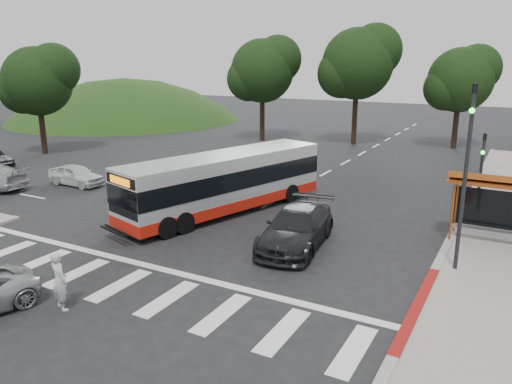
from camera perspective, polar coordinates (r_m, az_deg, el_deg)
The scene contains 17 objects.
ground at distance 20.95m, azimuth -5.87°, elevation -5.35°, with size 140.00×140.00×0.00m, color black.
sidewalk_east at distance 25.19m, azimuth 26.84°, elevation -3.27°, with size 4.00×40.00×0.12m, color gray.
curb_east at distance 25.28m, azimuth 22.34°, elevation -2.67°, with size 0.30×40.00×0.15m, color #9E9991.
curb_east_red at distance 16.02m, azimuth 17.93°, elevation -12.45°, with size 0.32×6.00×0.15m, color maroon.
hillside_nw at distance 63.63m, azimuth -14.61°, elevation 7.99°, with size 44.00×44.00×10.00m, color #1C3E13.
crosswalk_ladder at distance 17.39m, azimuth -15.32°, elevation -10.23°, with size 18.00×2.60×0.01m, color silver.
bus_shelter at distance 21.81m, azimuth 26.69°, elevation 0.36°, with size 4.20×1.60×2.86m.
traffic_signal_ne_tall at distance 18.03m, azimuth 22.93°, elevation 2.99°, with size 0.18×0.37×6.50m.
traffic_signal_ne_short at distance 25.14m, azimuth 24.36°, elevation 2.69°, with size 0.18×0.37×4.00m.
tree_north_a at distance 44.20m, azimuth 11.65°, elevation 14.28°, with size 6.60×6.15×10.17m.
tree_north_b at distance 44.52m, azimuth 22.42°, elevation 11.86°, with size 5.72×5.33×8.43m.
tree_north_c at distance 45.43m, azimuth 0.86°, elevation 13.80°, with size 6.16×5.74×9.30m.
tree_west_a at distance 42.28m, azimuth -23.60°, elevation 11.63°, with size 5.72×5.33×8.43m.
transit_bus at distance 24.10m, azimuth -3.58°, elevation 0.98°, with size 2.40×11.07×2.86m, color #B9BBBE, non-canonical shape.
pedestrian at distance 16.04m, azimuth -21.55°, elevation -9.41°, with size 0.67×0.44×1.84m, color silver.
dark_sedan at distance 19.91m, azimuth 4.66°, elevation -4.08°, with size 2.16×5.31×1.54m, color black.
west_car_white at distance 31.29m, azimuth -19.88°, elevation 1.85°, with size 1.46×3.62×1.23m, color silver.
Camera 1 is at (11.21, -16.14, 7.27)m, focal length 35.00 mm.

